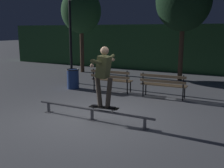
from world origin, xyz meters
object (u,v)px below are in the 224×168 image
Objects in this scene: grind_rail at (92,111)px; skateboarder at (104,72)px; park_bench_leftmost at (111,78)px; lamp_post_left at (70,27)px; tree_behind_benches at (184,1)px; skateboard at (104,108)px; trash_can at (73,79)px; park_bench_left_center at (163,83)px; tree_far_left at (81,11)px.

grind_rail is 2.25× the size of skateboarder.
lamp_post_left is (-2.42, 0.78, 1.94)m from park_bench_leftmost.
park_bench_leftmost is 0.32× the size of tree_behind_benches.
lamp_post_left reaches higher than skateboard.
grind_rail is at bearing -48.17° from lamp_post_left.
trash_can reaches higher than grind_rail.
park_bench_left_center is 2.02× the size of trash_can.
park_bench_left_center is (0.63, 3.12, 0.15)m from skateboard.
tree_behind_benches is 6.09m from trash_can.
park_bench_leftmost is 2.02× the size of trash_can.
tree_behind_benches is 5.54m from tree_far_left.
grind_rail is 0.70× the size of tree_behind_benches.
skateboard is 1.00× the size of trash_can.
lamp_post_left is (-4.48, 0.78, 1.94)m from park_bench_left_center.
skateboarder is at bearing -65.39° from park_bench_leftmost.
skateboard is at bearing -174.03° from skateboarder.
tree_behind_benches is (0.34, 6.79, 3.25)m from skateboard.
park_bench_leftmost is 0.41× the size of lamp_post_left.
skateboard is at bearing -52.52° from tree_far_left.
skateboard is 0.20× the size of lamp_post_left.
trash_can is at bearing 136.45° from skateboarder.
park_bench_leftmost is 0.35× the size of tree_far_left.
grind_rail is at bearing -179.95° from skateboarder.
skateboarder is 3.52m from park_bench_leftmost.
skateboard is 0.17× the size of tree_far_left.
tree_behind_benches is 6.29× the size of trash_can.
park_bench_left_center is at bearing -9.85° from lamp_post_left.
park_bench_leftmost is 3.20m from lamp_post_left.
tree_far_left is at bearing -179.74° from tree_behind_benches.
park_bench_left_center is (2.05, 0.00, 0.00)m from park_bench_leftmost.
skateboarder is 7.19m from tree_behind_benches.
grind_rail is 8.88m from tree_far_left.
lamp_post_left is at bearing 134.64° from skateboard.
skateboarder is at bearing -43.55° from trash_can.
lamp_post_left reaches higher than grind_rail.
park_bench_left_center is at bearing 78.65° from skateboarder.
tree_behind_benches is 5.22m from lamp_post_left.
park_bench_leftmost is at bearing 108.86° from grind_rail.
tree_far_left is 5.70× the size of trash_can.
tree_far_left is (-4.83, 6.77, 3.10)m from grind_rail.
skateboard is 0.49× the size of park_bench_left_center.
tree_behind_benches is at bearing 0.26° from tree_far_left.
tree_far_left is 1.17× the size of lamp_post_left.
lamp_post_left reaches higher than park_bench_leftmost.
park_bench_left_center is (0.63, 3.12, -0.79)m from skateboarder.
park_bench_leftmost is 1.00× the size of park_bench_left_center.
tree_behind_benches reaches higher than lamp_post_left.
skateboarder is 8.77m from tree_far_left.
grind_rail is 2.17× the size of park_bench_left_center.
tree_behind_benches reaches higher than park_bench_left_center.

